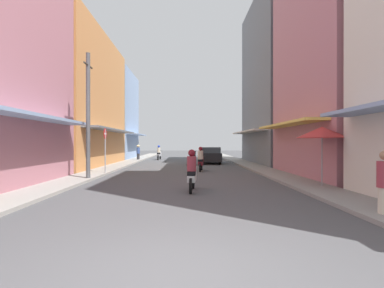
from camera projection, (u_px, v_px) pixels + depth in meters
name	position (u px, v px, depth m)	size (l,w,h in m)	color
ground_plane	(184.00, 167.00, 23.80)	(103.62, 103.62, 0.00)	#4C4C4F
sidewalk_left	(117.00, 166.00, 23.71)	(1.64, 55.10, 0.12)	#9E9991
sidewalk_right	(252.00, 166.00, 23.89)	(1.64, 55.10, 0.12)	gray
building_left_mid	(68.00, 101.00, 24.03)	(7.05, 13.48, 10.17)	#D88C4C
building_left_far	(107.00, 116.00, 35.43)	(7.05, 8.66, 9.81)	#8CA5CC
building_right_mid	(352.00, 51.00, 16.52)	(7.05, 8.89, 13.41)	#B7727F
building_right_far	(287.00, 82.00, 27.15)	(7.05, 11.14, 14.34)	slate
motorbike_white	(192.00, 173.00, 11.64)	(0.55, 1.81, 1.58)	black
motorbike_maroon	(201.00, 160.00, 20.09)	(0.55, 1.80, 1.58)	black
motorbike_silver	(159.00, 153.00, 33.74)	(0.55, 1.81, 1.58)	black
motorbike_black	(194.00, 155.00, 33.82)	(0.55, 1.81, 0.96)	black
parked_car	(211.00, 155.00, 27.58)	(2.02, 4.20, 1.45)	black
pedestrian_foreground	(138.00, 152.00, 32.09)	(0.44, 0.44, 1.66)	#262628
pedestrian_midway	(384.00, 185.00, 7.42)	(0.34, 0.34, 1.63)	beige
vendor_umbrella	(322.00, 132.00, 12.30)	(1.98, 1.98, 2.47)	#99999E
utility_pole	(88.00, 115.00, 15.04)	(0.20, 1.20, 6.19)	#4C4C4F
street_sign_no_entry	(105.00, 145.00, 17.81)	(0.07, 0.60, 2.65)	gray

